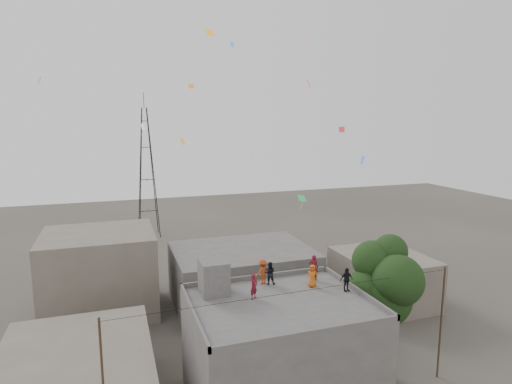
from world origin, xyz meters
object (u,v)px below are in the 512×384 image
(person_red_adult, at_px, (314,267))
(person_dark_adult, at_px, (346,280))
(tree, at_px, (385,283))
(stair_head_box, at_px, (214,277))
(transmission_tower, at_px, (147,173))

(person_red_adult, height_order, person_dark_adult, person_red_adult)
(tree, distance_m, person_dark_adult, 3.07)
(tree, height_order, person_dark_adult, tree)
(tree, xyz_separation_m, person_dark_adult, (-2.97, -0.28, 0.72))
(stair_head_box, xyz_separation_m, tree, (10.57, -2.00, -1.00))
(stair_head_box, relative_size, person_red_adult, 1.20)
(stair_head_box, bearing_deg, person_red_adult, 0.14)
(stair_head_box, distance_m, tree, 10.80)
(person_red_adult, bearing_deg, stair_head_box, 26.30)
(transmission_tower, bearing_deg, person_dark_adult, -78.05)
(stair_head_box, height_order, person_dark_adult, stair_head_box)
(stair_head_box, bearing_deg, person_dark_adult, -16.70)
(person_dark_adult, bearing_deg, stair_head_box, 159.78)
(person_red_adult, bearing_deg, transmission_tower, -52.72)
(tree, relative_size, person_red_adult, 5.45)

